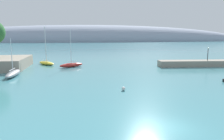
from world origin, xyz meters
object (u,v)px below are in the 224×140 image
at_px(sailboat_red_mid_mooring, 71,65).
at_px(sailboat_grey_outer_mooring, 13,73).
at_px(sailboat_yellow_near_shore, 46,63).
at_px(harbor_lamp_post, 208,52).
at_px(mooring_buoy_white, 123,89).

bearing_deg(sailboat_red_mid_mooring, sailboat_grey_outer_mooring, 12.72).
height_order(sailboat_yellow_near_shore, sailboat_grey_outer_mooring, sailboat_yellow_near_shore).
height_order(sailboat_grey_outer_mooring, harbor_lamp_post, sailboat_grey_outer_mooring).
xyz_separation_m(sailboat_yellow_near_shore, mooring_buoy_white, (14.69, -29.59, -0.25)).
height_order(sailboat_red_mid_mooring, mooring_buoy_white, sailboat_red_mid_mooring).
relative_size(sailboat_yellow_near_shore, sailboat_grey_outer_mooring, 1.32).
bearing_deg(sailboat_red_mid_mooring, mooring_buoy_white, 78.56).
xyz_separation_m(sailboat_grey_outer_mooring, harbor_lamp_post, (45.14, 5.00, 3.11)).
relative_size(sailboat_grey_outer_mooring, harbor_lamp_post, 2.28).
height_order(sailboat_yellow_near_shore, mooring_buoy_white, sailboat_yellow_near_shore).
bearing_deg(harbor_lamp_post, sailboat_yellow_near_shore, 165.48).
distance_m(sailboat_red_mid_mooring, sailboat_grey_outer_mooring, 14.89).
bearing_deg(harbor_lamp_post, mooring_buoy_white, -144.08).
relative_size(mooring_buoy_white, harbor_lamp_post, 0.17).
relative_size(sailboat_red_mid_mooring, harbor_lamp_post, 2.79).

